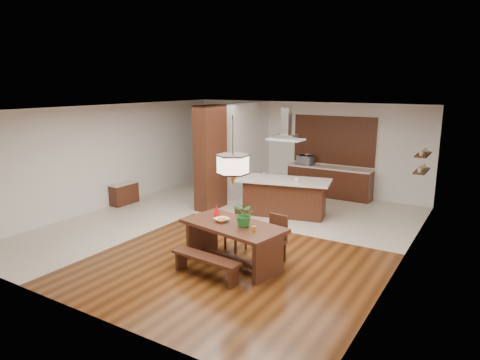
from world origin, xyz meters
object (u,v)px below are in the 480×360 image
Objects in this scene: island_cup at (297,180)px; dining_chair_right at (273,240)px; foliage_plant at (245,214)px; kitchen_island at (284,197)px; range_hood at (286,123)px; dining_bench at (206,266)px; hallway_console at (124,194)px; pendant_lantern at (233,151)px; dining_chair_left at (236,230)px; microwave at (306,160)px; dining_table at (233,235)px; fruit_bowl at (222,220)px.

dining_chair_right is at bearing -74.55° from island_cup.
kitchen_island is at bearing 103.62° from foliage_plant.
dining_bench is at bearing -84.05° from range_hood.
pendant_lantern is (5.04, -1.97, 1.93)m from hallway_console.
microwave is (-0.65, 5.24, 0.66)m from dining_chair_left.
pendant_lantern is 1.46× the size of range_hood.
range_hood is (-0.19, 2.76, 2.03)m from dining_chair_left.
hallway_console is at bearing -164.36° from island_cup.
kitchen_island is 2.88× the size of range_hood.
dining_table is 6.05m from microwave.
range_hood is (4.47, 1.48, 2.15)m from hallway_console.
dining_bench is at bearing -69.70° from microwave.
fruit_bowl is at bearing 100.39° from dining_bench.
island_cup is (-0.17, 3.34, 0.43)m from dining_table.
range_hood reaches higher than kitchen_island.
fruit_bowl is at bearing -70.03° from microwave.
hallway_console is 0.67× the size of pendant_lantern.
island_cup is (0.21, 2.64, 0.62)m from dining_chair_left.
hallway_console is at bearing 158.63° from dining_table.
foliage_plant reaches higher than fruit_bowl.
range_hood is at bearing 107.45° from dining_chair_left.
island_cup is at bearing 110.52° from dining_chair_right.
pendant_lantern is 4.77× the size of fruit_bowl.
dining_chair_right is 0.72× the size of pendant_lantern.
range_hood is 2.88m from microwave.
island_cup is at bearing 90.56° from dining_bench.
kitchen_island is (4.47, 1.48, 0.20)m from hallway_console.
dining_chair_right reaches higher than dining_chair_left.
microwave is (-1.31, 5.97, 0.01)m from foliage_plant.
fruit_bowl is 5.98m from microwave.
dining_bench is 1.09× the size of pendant_lantern.
microwave is at bearing 111.89° from dining_chair_right.
dining_chair_left is 0.34× the size of kitchen_island.
pendant_lantern reaches higher than fruit_bowl.
range_hood is at bearing 95.01° from fruit_bowl.
fruit_bowl is 3.33m from island_cup.
kitchen_island is (-0.84, 3.48, -0.57)m from foliage_plant.
dining_chair_right is 2.99m from island_cup.
microwave is (-1.03, 5.94, 0.48)m from dining_table.
dining_chair_right is 3.43× the size of fruit_bowl.
range_hood is at bearing -66.81° from microwave.
microwave is at bearing 44.70° from hallway_console.
pendant_lantern and range_hood have the same top height.
pendant_lantern is 3.51m from range_hood.
island_cup reaches higher than fruit_bowl.
dining_table is at bearing -93.54° from kitchen_island.
dining_chair_right is 5.71m from microwave.
pendant_lantern is 1.40m from fruit_bowl.
kitchen_island is 19.81× the size of island_cup.
pendant_lantern is at bearing 79.41° from dining_bench.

